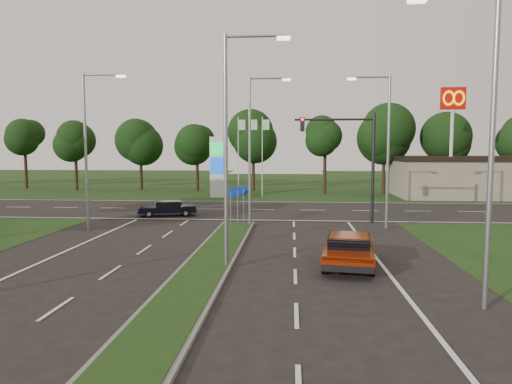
{
  "coord_description": "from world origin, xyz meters",
  "views": [
    {
      "loc": [
        3.34,
        -11.48,
        4.61
      ],
      "look_at": [
        1.25,
        15.17,
        2.2
      ],
      "focal_mm": 32.0,
      "sensor_mm": 36.0,
      "label": 1
    }
  ],
  "objects": [
    {
      "name": "streetlight_right_near",
      "position": [
        8.8,
        2.0,
        5.08
      ],
      "size": [
        2.53,
        0.22,
        9.0
      ],
      "rotation": [
        0.0,
        0.0,
        3.14
      ],
      "color": "gray",
      "rests_on": "ground"
    },
    {
      "name": "gas_pylon",
      "position": [
        -3.79,
        33.05,
        3.2
      ],
      "size": [
        5.8,
        1.26,
        8.0
      ],
      "color": "silver",
      "rests_on": "ground"
    },
    {
      "name": "streetlight_left_far",
      "position": [
        -8.3,
        14.0,
        5.08
      ],
      "size": [
        2.53,
        0.22,
        9.0
      ],
      "color": "gray",
      "rests_on": "ground"
    },
    {
      "name": "commercial_building",
      "position": [
        22.0,
        36.0,
        2.0
      ],
      "size": [
        16.0,
        9.0,
        4.0
      ],
      "primitive_type": "cube",
      "color": "gray",
      "rests_on": "ground"
    },
    {
      "name": "red_sedan",
      "position": [
        5.66,
        6.8,
        0.68
      ],
      "size": [
        2.53,
        4.84,
        1.27
      ],
      "rotation": [
        0.0,
        0.0,
        -0.14
      ],
      "color": "maroon",
      "rests_on": "ground"
    },
    {
      "name": "streetlight_median_far",
      "position": [
        1.0,
        16.0,
        5.08
      ],
      "size": [
        2.53,
        0.22,
        9.0
      ],
      "color": "gray",
      "rests_on": "ground"
    },
    {
      "name": "mcdonalds_sign",
      "position": [
        18.0,
        31.97,
        7.99
      ],
      "size": [
        2.2,
        0.47,
        10.4
      ],
      "color": "silver",
      "rests_on": "ground"
    },
    {
      "name": "traffic_signal",
      "position": [
        7.19,
        18.0,
        4.65
      ],
      "size": [
        5.1,
        0.42,
        7.0
      ],
      "color": "black",
      "rests_on": "ground"
    },
    {
      "name": "median_signs",
      "position": [
        0.0,
        16.4,
        1.71
      ],
      "size": [
        1.16,
        1.76,
        2.38
      ],
      "color": "gray",
      "rests_on": "ground"
    },
    {
      "name": "streetlight_right_far",
      "position": [
        8.8,
        16.0,
        5.08
      ],
      "size": [
        2.53,
        0.22,
        9.0
      ],
      "rotation": [
        0.0,
        0.0,
        3.14
      ],
      "color": "gray",
      "rests_on": "ground"
    },
    {
      "name": "median_kerb",
      "position": [
        0.0,
        4.0,
        0.06
      ],
      "size": [
        2.0,
        26.0,
        0.12
      ],
      "primitive_type": "cube",
      "color": "slate",
      "rests_on": "ground"
    },
    {
      "name": "streetlight_median_near",
      "position": [
        1.0,
        6.0,
        5.08
      ],
      "size": [
        2.53,
        0.22,
        9.0
      ],
      "color": "gray",
      "rests_on": "ground"
    },
    {
      "name": "navy_sedan",
      "position": [
        -5.42,
        20.01,
        0.58
      ],
      "size": [
        4.2,
        2.61,
        1.08
      ],
      "rotation": [
        0.0,
        0.0,
        1.85
      ],
      "color": "black",
      "rests_on": "ground"
    },
    {
      "name": "ground",
      "position": [
        0.0,
        0.0,
        0.0
      ],
      "size": [
        160.0,
        160.0,
        0.0
      ],
      "primitive_type": "plane",
      "color": "black",
      "rests_on": "ground"
    },
    {
      "name": "cross_road",
      "position": [
        0.0,
        24.0,
        0.0
      ],
      "size": [
        160.0,
        12.0,
        0.02
      ],
      "primitive_type": "cube",
      "color": "black",
      "rests_on": "ground"
    },
    {
      "name": "treeline_far",
      "position": [
        0.1,
        39.93,
        6.83
      ],
      "size": [
        6.0,
        6.0,
        9.9
      ],
      "color": "black",
      "rests_on": "ground"
    },
    {
      "name": "verge_far",
      "position": [
        0.0,
        55.0,
        0.0
      ],
      "size": [
        160.0,
        50.0,
        0.02
      ],
      "primitive_type": "cube",
      "color": "#193411",
      "rests_on": "ground"
    }
  ]
}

